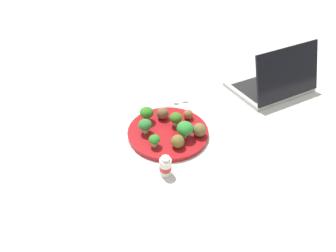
# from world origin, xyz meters

# --- Properties ---
(ground_plane) EXTENTS (4.00, 4.00, 0.00)m
(ground_plane) POSITION_xyz_m (0.00, 0.00, 0.00)
(ground_plane) COLOR beige
(plate) EXTENTS (0.28, 0.28, 0.02)m
(plate) POSITION_xyz_m (0.00, 0.00, 0.01)
(plate) COLOR maroon
(plate) RESTS_ON ground_plane
(broccoli_floret_mid_left) EXTENTS (0.04, 0.04, 0.05)m
(broccoli_floret_mid_left) POSITION_xyz_m (-0.03, 0.02, 0.05)
(broccoli_floret_mid_left) COLOR #9BC77B
(broccoli_floret_mid_left) RESTS_ON plate
(broccoli_floret_far_rim) EXTENTS (0.05, 0.05, 0.05)m
(broccoli_floret_far_rim) POSITION_xyz_m (0.02, -0.08, 0.05)
(broccoli_floret_far_rim) COLOR #A4CC71
(broccoli_floret_far_rim) RESTS_ON plate
(broccoli_floret_back_left) EXTENTS (0.04, 0.04, 0.04)m
(broccoli_floret_back_left) POSITION_xyz_m (0.08, -0.04, 0.04)
(broccoli_floret_back_left) COLOR #8CC66F
(broccoli_floret_back_left) RESTS_ON plate
(broccoli_floret_front_left) EXTENTS (0.06, 0.06, 0.06)m
(broccoli_floret_front_left) POSITION_xyz_m (0.03, 0.06, 0.05)
(broccoli_floret_front_left) COLOR #96C87F
(broccoli_floret_front_left) RESTS_ON plate
(broccoli_floret_mid_right) EXTENTS (0.05, 0.05, 0.06)m
(broccoli_floret_mid_right) POSITION_xyz_m (-0.05, -0.08, 0.05)
(broccoli_floret_mid_right) COLOR #ADB982
(broccoli_floret_mid_right) RESTS_ON plate
(meatball_front_right) EXTENTS (0.04, 0.04, 0.04)m
(meatball_front_right) POSITION_xyz_m (0.08, 0.04, 0.04)
(meatball_front_right) COLOR brown
(meatball_front_right) RESTS_ON plate
(meatball_back_left) EXTENTS (0.05, 0.05, 0.05)m
(meatball_back_left) POSITION_xyz_m (0.01, 0.11, 0.04)
(meatball_back_left) COLOR brown
(meatball_back_left) RESTS_ON plate
(meatball_mid_left) EXTENTS (0.04, 0.04, 0.04)m
(meatball_mid_left) POSITION_xyz_m (-0.08, 0.07, 0.03)
(meatball_mid_left) COLOR brown
(meatball_mid_left) RESTS_ON plate
(meatball_back_right) EXTENTS (0.04, 0.04, 0.04)m
(meatball_back_right) POSITION_xyz_m (-0.07, -0.03, 0.04)
(meatball_back_right) COLOR brown
(meatball_back_right) RESTS_ON plate
(napkin) EXTENTS (0.18, 0.13, 0.01)m
(napkin) POSITION_xyz_m (-0.25, 0.03, 0.00)
(napkin) COLOR white
(napkin) RESTS_ON ground_plane
(fork) EXTENTS (0.12, 0.02, 0.01)m
(fork) POSITION_xyz_m (-0.25, 0.05, 0.01)
(fork) COLOR silver
(fork) RESTS_ON napkin
(knife) EXTENTS (0.15, 0.02, 0.01)m
(knife) POSITION_xyz_m (-0.25, 0.01, 0.01)
(knife) COLOR white
(knife) RESTS_ON napkin
(yogurt_bottle) EXTENTS (0.04, 0.04, 0.07)m
(yogurt_bottle) POSITION_xyz_m (0.18, 0.01, 0.03)
(yogurt_bottle) COLOR white
(yogurt_bottle) RESTS_ON ground_plane
(laptop) EXTENTS (0.36, 0.39, 0.21)m
(laptop) POSITION_xyz_m (-0.32, 0.41, 0.04)
(laptop) COLOR #B6B6B6
(laptop) RESTS_ON ground_plane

